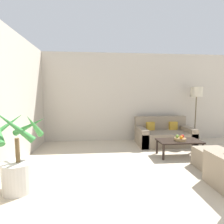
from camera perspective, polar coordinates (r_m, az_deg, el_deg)
name	(u,v)px	position (r m, az deg, el deg)	size (l,w,h in m)	color
wall_back	(158,97)	(5.76, 14.70, 4.65)	(8.68, 0.06, 2.70)	#BCB2A3
potted_palm	(18,164)	(3.06, -28.25, -14.65)	(0.83, 0.81, 1.28)	beige
sofa_loveseat	(164,135)	(5.35, 16.58, -7.29)	(1.56, 0.87, 0.78)	gray
floor_lamp	(196,95)	(5.81, 25.87, 5.07)	(0.34, 0.34, 1.66)	brown
coffee_table	(179,142)	(4.44, 21.07, -9.24)	(1.00, 0.51, 0.38)	black
fruit_bowl	(180,139)	(4.40, 21.38, -8.31)	(0.26, 0.26, 0.06)	#997A4C
apple_red	(182,136)	(4.43, 22.02, -7.32)	(0.08, 0.08, 0.08)	red
apple_green	(177,136)	(4.39, 20.53, -7.41)	(0.08, 0.08, 0.08)	olive
orange_fruit	(181,137)	(4.31, 21.67, -7.68)	(0.08, 0.08, 0.08)	orange
ottoman	(212,159)	(4.04, 29.92, -13.08)	(0.59, 0.51, 0.39)	gray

